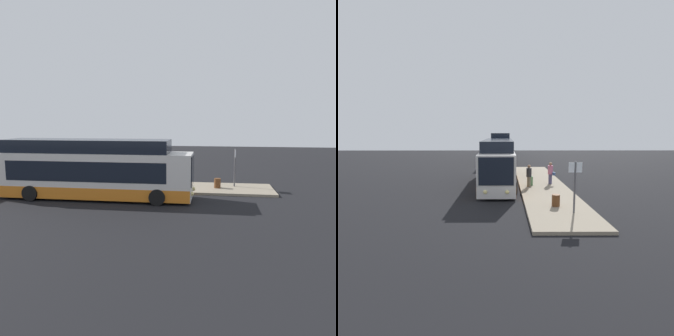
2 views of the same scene
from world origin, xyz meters
The scene contains 8 objects.
ground centered at (0.00, 0.00, 0.00)m, with size 80.00×80.00×0.00m, color black.
platform centered at (0.00, 3.36, 0.08)m, with size 20.00×3.52×0.16m.
bus_lead centered at (-1.18, -0.04, 1.61)m, with size 11.84×2.71×3.58m.
passenger_boarding centered at (1.06, 2.27, 1.04)m, with size 0.55×0.55×1.64m.
passenger_waiting centered at (0.04, 4.05, 1.07)m, with size 0.59×0.65×1.70m.
suitcase centered at (0.53, 2.48, 0.50)m, with size 0.34×0.26×0.92m.
sign_post centered at (7.44, 3.96, 1.81)m, with size 0.10×0.67×2.61m.
trash_bin centered at (6.27, 3.27, 0.49)m, with size 0.44×0.44×0.65m.
Camera 1 is at (5.94, -18.78, 4.78)m, focal length 35.00 mm.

